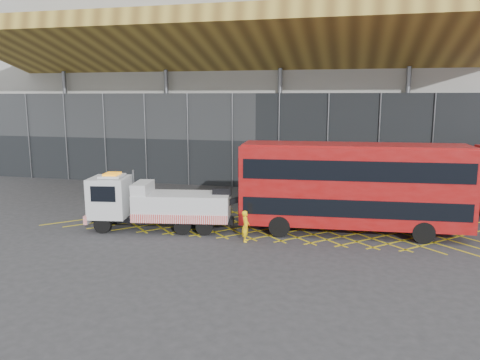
# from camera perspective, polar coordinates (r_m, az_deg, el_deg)

# --- Properties ---
(ground_plane) EXTENTS (120.00, 120.00, 0.00)m
(ground_plane) POSITION_cam_1_polar(r_m,az_deg,el_deg) (30.09, -6.25, -4.76)
(ground_plane) COLOR #2C2C2F
(road_markings) EXTENTS (27.96, 7.16, 0.01)m
(road_markings) POSITION_cam_1_polar(r_m,az_deg,el_deg) (28.73, 4.37, -5.43)
(road_markings) COLOR gold
(road_markings) RESTS_ON ground_plane
(construction_building) EXTENTS (55.00, 23.97, 18.00)m
(construction_building) POSITION_cam_1_polar(r_m,az_deg,el_deg) (46.46, 3.63, 11.66)
(construction_building) COLOR gray
(construction_building) RESTS_ON ground_plane
(recovery_truck) EXTENTS (9.76, 3.57, 3.38)m
(recovery_truck) POSITION_cam_1_polar(r_m,az_deg,el_deg) (27.71, -10.35, -2.83)
(recovery_truck) COLOR black
(recovery_truck) RESTS_ON ground_plane
(bus_towed) EXTENTS (12.75, 3.87, 5.12)m
(bus_towed) POSITION_cam_1_polar(r_m,az_deg,el_deg) (26.95, 13.57, -0.53)
(bus_towed) COLOR maroon
(bus_towed) RESTS_ON ground_plane
(worker) EXTENTS (0.48, 0.66, 1.70)m
(worker) POSITION_cam_1_polar(r_m,az_deg,el_deg) (25.16, 0.69, -5.65)
(worker) COLOR yellow
(worker) RESTS_ON ground_plane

